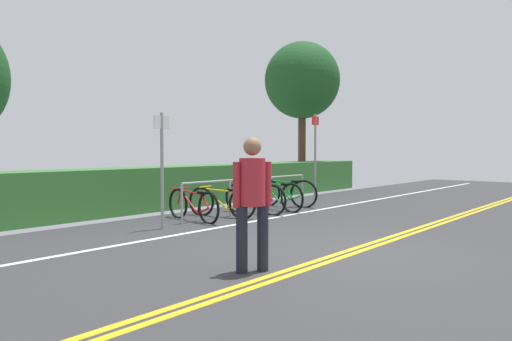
# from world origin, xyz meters

# --- Properties ---
(ground_plane) EXTENTS (35.76, 10.50, 0.05)m
(ground_plane) POSITION_xyz_m (0.00, 0.00, -0.03)
(ground_plane) COLOR #353538
(centre_line_yellow_inner) EXTENTS (32.18, 0.10, 0.00)m
(centre_line_yellow_inner) POSITION_xyz_m (0.00, -0.08, 0.00)
(centre_line_yellow_inner) COLOR gold
(centre_line_yellow_inner) RESTS_ON ground_plane
(centre_line_yellow_outer) EXTENTS (32.18, 0.10, 0.00)m
(centre_line_yellow_outer) POSITION_xyz_m (0.00, 0.08, 0.00)
(centre_line_yellow_outer) COLOR gold
(centre_line_yellow_outer) RESTS_ON ground_plane
(bike_lane_stripe_white) EXTENTS (32.18, 0.12, 0.00)m
(bike_lane_stripe_white) POSITION_xyz_m (0.00, 3.01, 0.00)
(bike_lane_stripe_white) COLOR white
(bike_lane_stripe_white) RESTS_ON ground_plane
(bike_rack) EXTENTS (4.26, 0.05, 0.83)m
(bike_rack) POSITION_xyz_m (2.35, 3.89, 0.61)
(bike_rack) COLOR #9EA0A5
(bike_rack) RESTS_ON ground_plane
(bicycle_0) EXTENTS (0.46, 1.77, 0.70)m
(bicycle_0) POSITION_xyz_m (0.67, 4.04, 0.33)
(bicycle_0) COLOR black
(bicycle_0) RESTS_ON ground_plane
(bicycle_1) EXTENTS (0.54, 1.71, 0.70)m
(bicycle_1) POSITION_xyz_m (1.47, 3.99, 0.32)
(bicycle_1) COLOR black
(bicycle_1) RESTS_ON ground_plane
(bicycle_2) EXTENTS (0.46, 1.73, 0.75)m
(bicycle_2) POSITION_xyz_m (2.36, 3.78, 0.35)
(bicycle_2) COLOR black
(bicycle_2) RESTS_ON ground_plane
(bicycle_3) EXTENTS (0.46, 1.79, 0.75)m
(bicycle_3) POSITION_xyz_m (3.15, 3.77, 0.35)
(bicycle_3) COLOR black
(bicycle_3) RESTS_ON ground_plane
(bicycle_4) EXTENTS (0.63, 1.69, 0.76)m
(bicycle_4) POSITION_xyz_m (3.89, 4.04, 0.36)
(bicycle_4) COLOR black
(bicycle_4) RESTS_ON ground_plane
(pedestrian) EXTENTS (0.44, 0.32, 1.64)m
(pedestrian) POSITION_xyz_m (-1.69, 0.36, 0.94)
(pedestrian) COLOR #1E1E2D
(pedestrian) RESTS_ON ground_plane
(sign_post_near) EXTENTS (0.36, 0.06, 2.18)m
(sign_post_near) POSITION_xyz_m (-0.40, 3.71, 1.31)
(sign_post_near) COLOR gray
(sign_post_near) RESTS_ON ground_plane
(sign_post_far) EXTENTS (0.36, 0.07, 2.46)m
(sign_post_far) POSITION_xyz_m (4.95, 3.81, 1.47)
(sign_post_far) COLOR gray
(sign_post_far) RESTS_ON ground_plane
(hedge_backdrop) EXTENTS (13.21, 1.11, 1.06)m
(hedge_backdrop) POSITION_xyz_m (3.85, 6.25, 0.53)
(hedge_backdrop) COLOR #387533
(hedge_backdrop) RESTS_ON ground_plane
(tree_mid) EXTENTS (2.87, 2.87, 5.60)m
(tree_mid) POSITION_xyz_m (9.10, 7.14, 4.12)
(tree_mid) COLOR #473323
(tree_mid) RESTS_ON ground_plane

